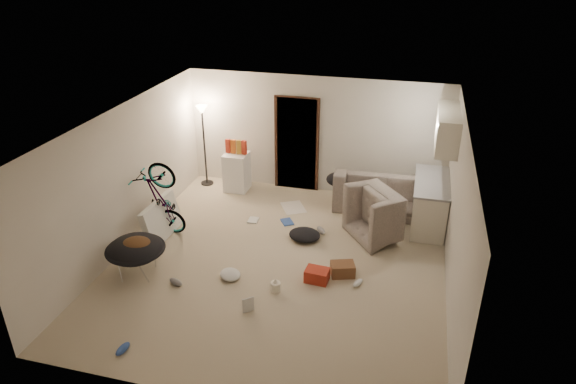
% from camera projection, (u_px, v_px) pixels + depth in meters
% --- Properties ---
extents(floor, '(5.50, 6.00, 0.02)m').
position_uv_depth(floor, '(278.00, 263.00, 8.74)').
color(floor, '#BDAE92').
rests_on(floor, ground).
extents(ceiling, '(5.50, 6.00, 0.02)m').
position_uv_depth(ceiling, '(277.00, 121.00, 7.62)').
color(ceiling, white).
rests_on(ceiling, wall_back).
extents(wall_back, '(5.50, 0.02, 2.50)m').
position_uv_depth(wall_back, '(316.00, 135.00, 10.80)').
color(wall_back, beige).
rests_on(wall_back, floor).
extents(wall_front, '(5.50, 0.02, 2.50)m').
position_uv_depth(wall_front, '(203.00, 318.00, 5.56)').
color(wall_front, beige).
rests_on(wall_front, floor).
extents(wall_left, '(0.02, 6.00, 2.50)m').
position_uv_depth(wall_left, '(123.00, 179.00, 8.80)').
color(wall_left, beige).
rests_on(wall_left, floor).
extents(wall_right, '(0.02, 6.00, 2.50)m').
position_uv_depth(wall_right, '(458.00, 218.00, 7.56)').
color(wall_right, beige).
rests_on(wall_right, floor).
extents(doorway, '(0.85, 0.10, 2.04)m').
position_uv_depth(doorway, '(297.00, 144.00, 10.95)').
color(doorway, black).
rests_on(doorway, floor).
extents(door_trim, '(0.97, 0.04, 2.10)m').
position_uv_depth(door_trim, '(297.00, 145.00, 10.93)').
color(door_trim, '#361E13').
rests_on(door_trim, floor).
extents(floor_lamp, '(0.28, 0.28, 1.81)m').
position_uv_depth(floor_lamp, '(203.00, 128.00, 11.00)').
color(floor_lamp, black).
rests_on(floor_lamp, floor).
extents(kitchen_counter, '(0.60, 1.50, 0.88)m').
position_uv_depth(kitchen_counter, '(429.00, 204.00, 9.73)').
color(kitchen_counter, beige).
rests_on(kitchen_counter, floor).
extents(counter_top, '(0.64, 1.54, 0.04)m').
position_uv_depth(counter_top, '(432.00, 182.00, 9.53)').
color(counter_top, gray).
rests_on(counter_top, kitchen_counter).
extents(kitchen_uppers, '(0.38, 1.40, 0.65)m').
position_uv_depth(kitchen_uppers, '(447.00, 129.00, 9.03)').
color(kitchen_uppers, beige).
rests_on(kitchen_uppers, wall_right).
extents(sofa, '(2.11, 0.90, 0.61)m').
position_uv_depth(sofa, '(386.00, 195.00, 10.37)').
color(sofa, '#343C35').
rests_on(sofa, floor).
extents(armchair, '(1.39, 1.42, 0.70)m').
position_uv_depth(armchair, '(389.00, 217.00, 9.45)').
color(armchair, '#343C35').
rests_on(armchair, floor).
extents(bicycle, '(1.58, 0.74, 0.89)m').
position_uv_depth(bicycle, '(163.00, 215.00, 9.39)').
color(bicycle, black).
rests_on(bicycle, floor).
extents(book_asset, '(0.30, 0.31, 0.02)m').
position_uv_depth(book_asset, '(243.00, 313.00, 7.54)').
color(book_asset, '#A12918').
rests_on(book_asset, floor).
extents(mini_fridge, '(0.50, 0.50, 0.84)m').
position_uv_depth(mini_fridge, '(237.00, 172.00, 11.13)').
color(mini_fridge, white).
rests_on(mini_fridge, floor).
extents(snack_box_0, '(0.10, 0.07, 0.30)m').
position_uv_depth(snack_box_0, '(228.00, 146.00, 10.91)').
color(snack_box_0, '#A12918').
rests_on(snack_box_0, mini_fridge).
extents(snack_box_1, '(0.11, 0.08, 0.30)m').
position_uv_depth(snack_box_1, '(233.00, 146.00, 10.89)').
color(snack_box_1, '#C55618').
rests_on(snack_box_1, mini_fridge).
extents(snack_box_2, '(0.12, 0.10, 0.30)m').
position_uv_depth(snack_box_2, '(239.00, 147.00, 10.86)').
color(snack_box_2, gold).
rests_on(snack_box_2, mini_fridge).
extents(snack_box_3, '(0.11, 0.09, 0.30)m').
position_uv_depth(snack_box_3, '(244.00, 147.00, 10.83)').
color(snack_box_3, '#A12918').
rests_on(snack_box_3, mini_fridge).
extents(saucer_chair, '(0.95, 0.95, 0.68)m').
position_uv_depth(saucer_chair, '(136.00, 254.00, 8.25)').
color(saucer_chair, silver).
rests_on(saucer_chair, floor).
extents(hoodie, '(0.57, 0.52, 0.22)m').
position_uv_depth(hoodie, '(136.00, 244.00, 8.12)').
color(hoodie, '#4C2F1A').
rests_on(hoodie, saucer_chair).
extents(sofa_drape, '(0.63, 0.55, 0.28)m').
position_uv_depth(sofa_drape, '(340.00, 179.00, 10.48)').
color(sofa_drape, black).
rests_on(sofa_drape, sofa).
extents(tv_box, '(0.30, 1.08, 0.72)m').
position_uv_depth(tv_box, '(161.00, 219.00, 9.36)').
color(tv_box, silver).
rests_on(tv_box, floor).
extents(drink_case_a, '(0.45, 0.38, 0.22)m').
position_uv_depth(drink_case_a, '(343.00, 269.00, 8.36)').
color(drink_case_a, brown).
rests_on(drink_case_a, floor).
extents(drink_case_b, '(0.39, 0.30, 0.21)m').
position_uv_depth(drink_case_b, '(317.00, 275.00, 8.22)').
color(drink_case_b, '#A12918').
rests_on(drink_case_b, floor).
extents(juicer, '(0.16, 0.16, 0.22)m').
position_uv_depth(juicer, '(276.00, 286.00, 7.99)').
color(juicer, white).
rests_on(juicer, floor).
extents(newspaper, '(0.65, 0.70, 0.01)m').
position_uv_depth(newspaper, '(293.00, 207.00, 10.53)').
color(newspaper, silver).
rests_on(newspaper, floor).
extents(book_blue, '(0.32, 0.34, 0.03)m').
position_uv_depth(book_blue, '(287.00, 222.00, 9.97)').
color(book_blue, '#294895').
rests_on(book_blue, floor).
extents(book_white, '(0.21, 0.26, 0.02)m').
position_uv_depth(book_white, '(253.00, 220.00, 10.04)').
color(book_white, silver).
rests_on(book_white, floor).
extents(shoe_1, '(0.26, 0.29, 0.10)m').
position_uv_depth(shoe_1, '(321.00, 230.00, 9.60)').
color(shoe_1, slate).
rests_on(shoe_1, floor).
extents(shoe_2, '(0.14, 0.27, 0.10)m').
position_uv_depth(shoe_2, '(123.00, 349.00, 6.82)').
color(shoe_2, '#294895').
rests_on(shoe_2, floor).
extents(shoe_3, '(0.28, 0.20, 0.10)m').
position_uv_depth(shoe_3, '(176.00, 282.00, 8.15)').
color(shoe_3, slate).
rests_on(shoe_3, floor).
extents(shoe_4, '(0.19, 0.26, 0.09)m').
position_uv_depth(shoe_4, '(358.00, 283.00, 8.14)').
color(shoe_4, white).
rests_on(shoe_4, floor).
extents(clothes_lump_a, '(0.63, 0.56, 0.19)m').
position_uv_depth(clothes_lump_a, '(305.00, 235.00, 9.38)').
color(clothes_lump_a, black).
rests_on(clothes_lump_a, floor).
extents(clothes_lump_b, '(0.53, 0.51, 0.13)m').
position_uv_depth(clothes_lump_b, '(354.00, 223.00, 9.83)').
color(clothes_lump_b, black).
rests_on(clothes_lump_b, floor).
extents(clothes_lump_c, '(0.50, 0.49, 0.12)m').
position_uv_depth(clothes_lump_c, '(230.00, 274.00, 8.32)').
color(clothes_lump_c, silver).
rests_on(clothes_lump_c, floor).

